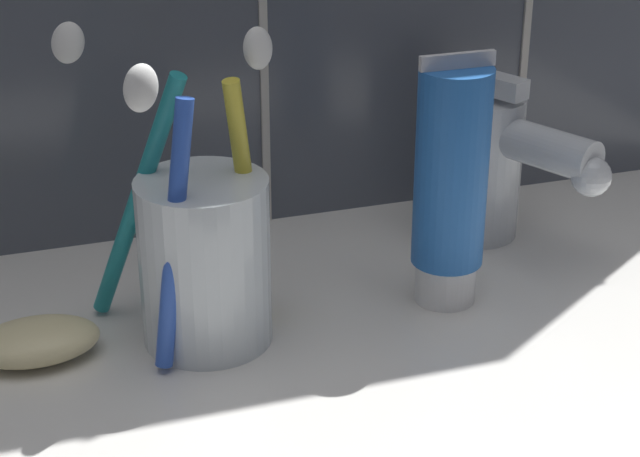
% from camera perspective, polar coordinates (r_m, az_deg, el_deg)
% --- Properties ---
extents(sink_counter, '(0.72, 0.34, 0.02)m').
position_cam_1_polar(sink_counter, '(0.57, -0.15, -7.23)').
color(sink_counter, silver).
rests_on(sink_counter, ground).
extents(toothbrush_cup, '(0.11, 0.10, 0.17)m').
position_cam_1_polar(toothbrush_cup, '(0.55, -6.31, -1.26)').
color(toothbrush_cup, silver).
rests_on(toothbrush_cup, sink_counter).
extents(toothpaste_tube, '(0.04, 0.04, 0.14)m').
position_cam_1_polar(toothpaste_tube, '(0.58, 6.98, 2.41)').
color(toothpaste_tube, white).
rests_on(toothpaste_tube, sink_counter).
extents(sink_faucet, '(0.07, 0.12, 0.11)m').
position_cam_1_polar(sink_faucet, '(0.67, 8.98, 3.58)').
color(sink_faucet, silver).
rests_on(sink_faucet, sink_counter).
extents(soap_bar, '(0.06, 0.04, 0.02)m').
position_cam_1_polar(soap_bar, '(0.57, -14.90, -5.83)').
color(soap_bar, beige).
rests_on(soap_bar, sink_counter).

